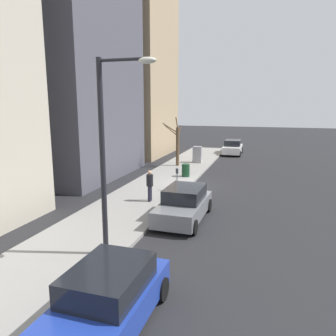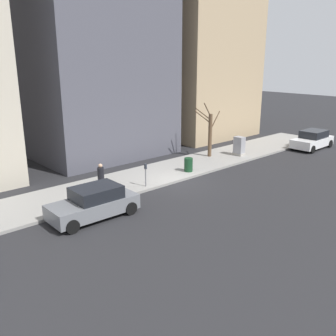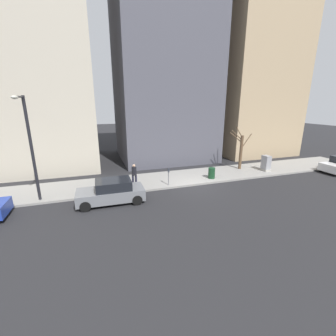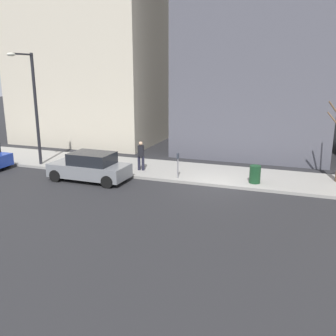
{
  "view_description": "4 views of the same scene",
  "coord_description": "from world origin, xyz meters",
  "views": [
    {
      "loc": [
        -4.58,
        20.53,
        5.22
      ],
      "look_at": [
        0.6,
        3.57,
        1.77
      ],
      "focal_mm": 35.0,
      "sensor_mm": 36.0,
      "label": 1
    },
    {
      "loc": [
        -15.61,
        15.08,
        7.31
      ],
      "look_at": [
        -0.35,
        1.21,
        1.23
      ],
      "focal_mm": 40.0,
      "sensor_mm": 36.0,
      "label": 2
    },
    {
      "loc": [
        -14.97,
        7.39,
        6.18
      ],
      "look_at": [
        0.96,
        2.1,
        1.37
      ],
      "focal_mm": 24.0,
      "sensor_mm": 36.0,
      "label": 3
    },
    {
      "loc": [
        -17.69,
        -3.73,
        5.7
      ],
      "look_at": [
        -0.39,
        2.48,
        0.88
      ],
      "focal_mm": 40.0,
      "sensor_mm": 36.0,
      "label": 4
    }
  ],
  "objects": [
    {
      "name": "parked_car_grey",
      "position": [
        -1.09,
        6.6,
        0.74
      ],
      "size": [
        1.98,
        4.23,
        1.52
      ],
      "rotation": [
        0.0,
        0.0,
        -0.02
      ],
      "color": "slate",
      "rests_on": "ground"
    },
    {
      "name": "trash_bin",
      "position": [
        0.9,
        -1.73,
        0.6
      ],
      "size": [
        0.56,
        0.56,
        0.9
      ],
      "primitive_type": "cylinder",
      "color": "#14381E",
      "rests_on": "sidewalk"
    },
    {
      "name": "pedestrian_near_meter",
      "position": [
        1.27,
        4.71,
        1.09
      ],
      "size": [
        0.36,
        0.4,
        1.66
      ],
      "rotation": [
        0.0,
        0.0,
        4.79
      ],
      "color": "#1E1E2D",
      "rests_on": "sidewalk"
    },
    {
      "name": "parking_meter",
      "position": [
        0.45,
        2.23,
        0.98
      ],
      "size": [
        0.14,
        0.1,
        1.35
      ],
      "color": "slate",
      "rests_on": "sidewalk"
    },
    {
      "name": "utility_box",
      "position": [
        1.3,
        -7.62,
        0.85
      ],
      "size": [
        0.83,
        0.61,
        1.43
      ],
      "color": "#A8A399",
      "rests_on": "sidewalk"
    },
    {
      "name": "parked_car_white",
      "position": [
        -1.07,
        -14.47,
        0.74
      ],
      "size": [
        1.95,
        4.22,
        1.52
      ],
      "rotation": [
        0.0,
        0.0,
        0.01
      ],
      "color": "white",
      "rests_on": "ground"
    },
    {
      "name": "ground_plane",
      "position": [
        0.0,
        0.0,
        0.0
      ],
      "size": [
        120.0,
        120.0,
        0.0
      ],
      "primitive_type": "plane",
      "color": "#232326"
    },
    {
      "name": "bare_tree",
      "position": [
        2.63,
        -5.71,
        1.94
      ],
      "size": [
        1.38,
        1.86,
        4.09
      ],
      "color": "brown",
      "rests_on": "sidewalk"
    },
    {
      "name": "sidewalk",
      "position": [
        2.0,
        0.0,
        0.07
      ],
      "size": [
        4.0,
        36.0,
        0.15
      ],
      "primitive_type": "cube",
      "color": "gray",
      "rests_on": "ground"
    }
  ]
}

